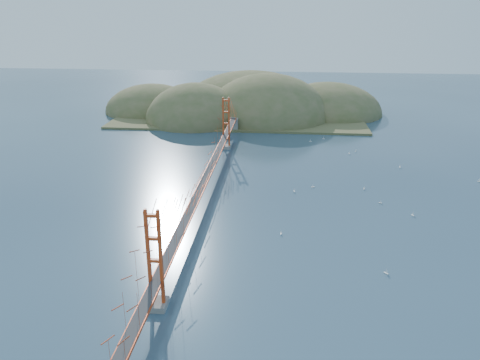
{
  "coord_description": "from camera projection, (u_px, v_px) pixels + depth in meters",
  "views": [
    {
      "loc": [
        13.0,
        -71.68,
        31.0
      ],
      "look_at": [
        6.04,
        0.0,
        3.75
      ],
      "focal_mm": 35.0,
      "sensor_mm": 36.0,
      "label": 1
    }
  ],
  "objects": [
    {
      "name": "sailboat_7",
      "position": [
        311.0,
        141.0,
        111.93
      ],
      "size": [
        0.6,
        0.55,
        0.67
      ],
      "color": "white",
      "rests_on": "ground"
    },
    {
      "name": "far_headlands",
      "position": [
        249.0,
        112.0,
        142.45
      ],
      "size": [
        84.0,
        58.0,
        25.0
      ],
      "color": "olive",
      "rests_on": "ground"
    },
    {
      "name": "sailboat_17",
      "position": [
        479.0,
        181.0,
        86.69
      ],
      "size": [
        0.62,
        0.55,
        0.7
      ],
      "color": "white",
      "rests_on": "ground"
    },
    {
      "name": "sailboat_1",
      "position": [
        294.0,
        191.0,
        82.11
      ],
      "size": [
        0.57,
        0.61,
        0.68
      ],
      "color": "white",
      "rests_on": "ground"
    },
    {
      "name": "sailboat_5",
      "position": [
        413.0,
        215.0,
        72.8
      ],
      "size": [
        0.59,
        0.63,
        0.71
      ],
      "color": "white",
      "rests_on": "ground"
    },
    {
      "name": "bridge",
      "position": [
        203.0,
        160.0,
        76.56
      ],
      "size": [
        2.2,
        94.4,
        12.0
      ],
      "color": "gray",
      "rests_on": "ground"
    },
    {
      "name": "sailboat_15",
      "position": [
        349.0,
        153.0,
        102.74
      ],
      "size": [
        0.62,
        0.62,
        0.67
      ],
      "color": "white",
      "rests_on": "ground"
    },
    {
      "name": "sailboat_14",
      "position": [
        364.0,
        188.0,
        83.27
      ],
      "size": [
        0.45,
        0.54,
        0.62
      ],
      "color": "white",
      "rests_on": "ground"
    },
    {
      "name": "sailboat_12",
      "position": [
        324.0,
        138.0,
        114.14
      ],
      "size": [
        0.59,
        0.59,
        0.66
      ],
      "color": "white",
      "rests_on": "ground"
    },
    {
      "name": "sailboat_3",
      "position": [
        313.0,
        187.0,
        84.03
      ],
      "size": [
        0.63,
        0.59,
        0.71
      ],
      "color": "white",
      "rests_on": "ground"
    },
    {
      "name": "sailboat_0",
      "position": [
        281.0,
        233.0,
        67.0
      ],
      "size": [
        0.43,
        0.52,
        0.6
      ],
      "color": "white",
      "rests_on": "ground"
    },
    {
      "name": "sailboat_6",
      "position": [
        386.0,
        273.0,
        57.16
      ],
      "size": [
        0.68,
        0.68,
        0.72
      ],
      "color": "white",
      "rests_on": "ground"
    },
    {
      "name": "sailboat_4",
      "position": [
        400.0,
        167.0,
        94.21
      ],
      "size": [
        0.54,
        0.62,
        0.71
      ],
      "color": "white",
      "rests_on": "ground"
    },
    {
      "name": "ground",
      "position": [
        204.0,
        200.0,
        78.87
      ],
      "size": [
        320.0,
        320.0,
        0.0
      ],
      "primitive_type": "plane",
      "color": "#2C4458",
      "rests_on": "ground"
    },
    {
      "name": "sailboat_8",
      "position": [
        356.0,
        151.0,
        104.4
      ],
      "size": [
        0.55,
        0.55,
        0.58
      ],
      "color": "white",
      "rests_on": "ground"
    },
    {
      "name": "sailboat_16",
      "position": [
        380.0,
        202.0,
        77.34
      ],
      "size": [
        0.6,
        0.6,
        0.65
      ],
      "color": "white",
      "rests_on": "ground"
    }
  ]
}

